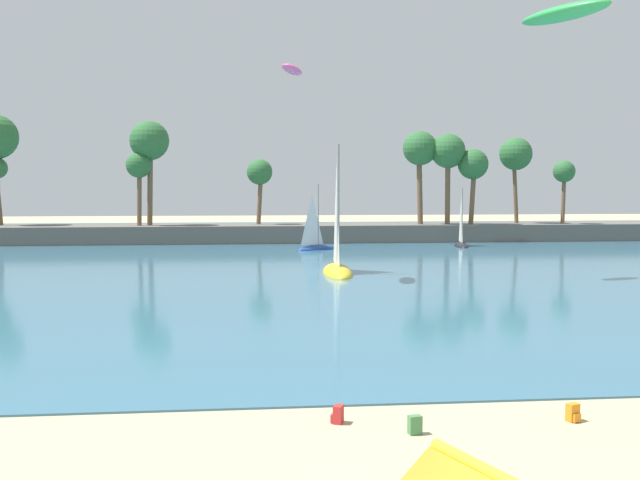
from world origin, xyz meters
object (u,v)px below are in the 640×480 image
Objects in this scene: backpack_spare at (415,425)px; sailboat_near_shore at (316,243)px; backpack_by_trailer at (573,413)px; backpack_near_kite at (338,415)px; kite_aloft_high_over_bay at (292,70)px; sailboat_mid_bay at (461,241)px; sailboat_toward_headland at (337,261)px; kite_aloft_drifting_left at (564,13)px.

backpack_spare is 0.07× the size of sailboat_near_shore.
backpack_by_trailer is 0.07× the size of sailboat_near_shore.
kite_aloft_high_over_bay is at bearing 88.81° from backpack_near_kite.
backpack_by_trailer is at bearing -4.48° from backpack_near_kite.
sailboat_mid_bay is 0.66× the size of sailboat_toward_headland.
kite_aloft_drifting_left reaches higher than backpack_by_trailer.
sailboat_toward_headland is (1.98, 30.47, 0.66)m from backpack_spare.
sailboat_toward_headland is at bearing 93.97° from backpack_by_trailer.
kite_aloft_drifting_left is (8.10, -19.04, -0.94)m from kite_aloft_high_over_bay.
sailboat_toward_headland reaches higher than sailboat_near_shore.
sailboat_toward_headland is (3.66, 29.52, 0.66)m from backpack_near_kite.
sailboat_near_shore is 1.07× the size of sailboat_mid_bay.
sailboat_near_shore is 0.70× the size of sailboat_toward_headland.
backpack_spare is at bearing -29.46° from backpack_near_kite.
sailboat_mid_bay reaches higher than backpack_near_kite.
sailboat_toward_headland is (-2.08, 29.97, 0.66)m from backpack_by_trailer.
backpack_spare is 0.08× the size of sailboat_mid_bay.
backpack_near_kite is 47.48m from sailboat_near_shore.
sailboat_near_shore is at bearing 87.34° from backpack_spare.
backpack_near_kite is 0.08× the size of sailboat_mid_bay.
backpack_near_kite is 0.05× the size of sailboat_toward_headland.
backpack_spare is 29.84m from kite_aloft_high_over_bay.
backpack_by_trailer and backpack_spare have the same top height.
backpack_by_trailer is 0.08× the size of sailboat_mid_bay.
backpack_near_kite is 28.96m from kite_aloft_high_over_bay.
backpack_spare is 15.63m from kite_aloft_drifting_left.
sailboat_near_shore is at bearing 92.18° from backpack_by_trailer.
kite_aloft_high_over_bay is at bearing -133.11° from sailboat_toward_headland.
kite_aloft_drifting_left reaches higher than sailboat_near_shore.
sailboat_mid_bay is at bearing 70.11° from backpack_near_kite.
sailboat_near_shore is at bearing -171.55° from sailboat_mid_bay.
sailboat_near_shore is (2.24, 48.26, 0.42)m from backpack_spare.
sailboat_mid_bay reaches higher than backpack_by_trailer.
sailboat_toward_headland is at bearing 82.93° from backpack_near_kite.
kite_aloft_high_over_bay is (-3.37, -21.12, 11.92)m from sailboat_near_shore.
backpack_near_kite is 0.12× the size of kite_aloft_drifting_left.
kite_aloft_high_over_bay reaches higher than backpack_by_trailer.
backpack_near_kite and backpack_by_trailer have the same top height.
sailboat_near_shore is 41.90m from kite_aloft_drifting_left.
kite_aloft_high_over_bay is (-3.11, -3.33, 11.68)m from sailboat_toward_headland.
backpack_by_trailer is 47.80m from sailboat_near_shore.
kite_aloft_drifting_left is (6.96, 8.11, 11.40)m from backpack_spare.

